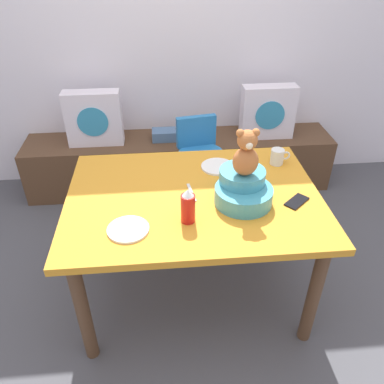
# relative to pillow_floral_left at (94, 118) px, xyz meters

# --- Properties ---
(ground_plane) EXTENTS (8.00, 8.00, 0.00)m
(ground_plane) POSITION_rel_pillow_floral_left_xyz_m (0.68, -1.23, -0.68)
(ground_plane) COLOR #4C4C51
(back_wall) EXTENTS (4.40, 0.10, 2.60)m
(back_wall) POSITION_rel_pillow_floral_left_xyz_m (0.68, 0.29, 0.62)
(back_wall) COLOR silver
(back_wall) RESTS_ON ground_plane
(window_bench) EXTENTS (2.60, 0.44, 0.46)m
(window_bench) POSITION_rel_pillow_floral_left_xyz_m (0.68, 0.02, -0.45)
(window_bench) COLOR brown
(window_bench) RESTS_ON ground_plane
(pillow_floral_left) EXTENTS (0.44, 0.15, 0.44)m
(pillow_floral_left) POSITION_rel_pillow_floral_left_xyz_m (0.00, 0.00, 0.00)
(pillow_floral_left) COLOR silver
(pillow_floral_left) RESTS_ON window_bench
(pillow_floral_right) EXTENTS (0.44, 0.15, 0.44)m
(pillow_floral_right) POSITION_rel_pillow_floral_left_xyz_m (1.42, 0.00, 0.00)
(pillow_floral_right) COLOR silver
(pillow_floral_right) RESTS_ON window_bench
(book_stack) EXTENTS (0.20, 0.14, 0.08)m
(book_stack) POSITION_rel_pillow_floral_left_xyz_m (0.55, 0.02, -0.18)
(book_stack) COLOR slate
(book_stack) RESTS_ON window_bench
(dining_table) EXTENTS (1.36, 0.99, 0.74)m
(dining_table) POSITION_rel_pillow_floral_left_xyz_m (0.68, -1.23, -0.03)
(dining_table) COLOR orange
(dining_table) RESTS_ON ground_plane
(highchair) EXTENTS (0.37, 0.49, 0.79)m
(highchair) POSITION_rel_pillow_floral_left_xyz_m (0.81, -0.42, -0.16)
(highchair) COLOR #2672B2
(highchair) RESTS_ON ground_plane
(infant_seat_teal) EXTENTS (0.30, 0.33, 0.16)m
(infant_seat_teal) POSITION_rel_pillow_floral_left_xyz_m (0.93, -1.30, 0.13)
(infant_seat_teal) COLOR teal
(infant_seat_teal) RESTS_ON dining_table
(teddy_bear) EXTENTS (0.13, 0.12, 0.25)m
(teddy_bear) POSITION_rel_pillow_floral_left_xyz_m (0.93, -1.30, 0.34)
(teddy_bear) COLOR #B26734
(teddy_bear) RESTS_ON infant_seat_teal
(ketchup_bottle) EXTENTS (0.07, 0.07, 0.18)m
(ketchup_bottle) POSITION_rel_pillow_floral_left_xyz_m (0.64, -1.45, 0.15)
(ketchup_bottle) COLOR red
(ketchup_bottle) RESTS_ON dining_table
(coffee_mug) EXTENTS (0.12, 0.08, 0.09)m
(coffee_mug) POSITION_rel_pillow_floral_left_xyz_m (1.22, -0.94, 0.11)
(coffee_mug) COLOR silver
(coffee_mug) RESTS_ON dining_table
(dinner_plate_near) EXTENTS (0.20, 0.20, 0.01)m
(dinner_plate_near) POSITION_rel_pillow_floral_left_xyz_m (0.86, -0.95, 0.07)
(dinner_plate_near) COLOR white
(dinner_plate_near) RESTS_ON dining_table
(dinner_plate_far) EXTENTS (0.20, 0.20, 0.01)m
(dinner_plate_far) POSITION_rel_pillow_floral_left_xyz_m (0.35, -1.49, 0.07)
(dinner_plate_far) COLOR white
(dinner_plate_far) RESTS_ON dining_table
(cell_phone) EXTENTS (0.15, 0.15, 0.01)m
(cell_phone) POSITION_rel_pillow_floral_left_xyz_m (1.22, -1.34, 0.06)
(cell_phone) COLOR black
(cell_phone) RESTS_ON dining_table
(table_fork) EXTENTS (0.04, 0.17, 0.01)m
(table_fork) POSITION_rel_pillow_floral_left_xyz_m (0.67, -1.21, 0.06)
(table_fork) COLOR silver
(table_fork) RESTS_ON dining_table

